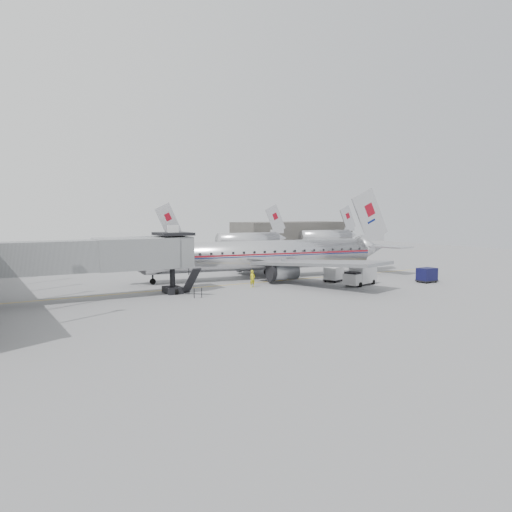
{
  "coord_description": "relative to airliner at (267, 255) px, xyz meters",
  "views": [
    {
      "loc": [
        -28.05,
        -45.21,
        8.43
      ],
      "look_at": [
        2.36,
        6.19,
        3.2
      ],
      "focal_mm": 35.0,
      "sensor_mm": 36.0,
      "label": 1
    }
  ],
  "objects": [
    {
      "name": "baggage_cart_navy",
      "position": [
        14.47,
        -13.24,
        -2.06
      ],
      "size": [
        2.28,
        1.76,
        1.75
      ],
      "rotation": [
        0.0,
        0.0,
        0.03
      ],
      "color": "black",
      "rests_on": "ground"
    },
    {
      "name": "baggage_cart_white",
      "position": [
        5.27,
        -6.9,
        -2.03
      ],
      "size": [
        2.8,
        2.51,
        1.81
      ],
      "rotation": [
        0.0,
        0.0,
        0.4
      ],
      "color": "silver",
      "rests_on": "ground"
    },
    {
      "name": "apron_line",
      "position": [
        -2.64,
        -2.9,
        -2.98
      ],
      "size": [
        60.0,
        0.15,
        0.01
      ],
      "primitive_type": "cube",
      "rotation": [
        0.0,
        0.0,
        1.57
      ],
      "color": "gold",
      "rests_on": "ground"
    },
    {
      "name": "distant_aircraft_near",
      "position": [
        -7.44,
        33.1,
        -0.25
      ],
      "size": [
        16.39,
        3.2,
        10.26
      ],
      "color": "silver",
      "rests_on": "ground"
    },
    {
      "name": "ramp_worker",
      "position": [
        -5.62,
        -5.9,
        -2.02
      ],
      "size": [
        0.79,
        0.6,
        1.94
      ],
      "primitive_type": "imported",
      "rotation": [
        0.0,
        0.0,
        0.21
      ],
      "color": "gold",
      "rests_on": "ground"
    },
    {
      "name": "airliner",
      "position": [
        0.0,
        0.0,
        0.0
      ],
      "size": [
        37.47,
        34.52,
        11.88
      ],
      "rotation": [
        0.0,
        0.0,
        -0.13
      ],
      "color": "silver",
      "rests_on": "ground"
    },
    {
      "name": "jet_bridge",
      "position": [
        -22.31,
        -5.23,
        1.19
      ],
      "size": [
        21.0,
        6.2,
        7.1
      ],
      "color": "#5C5E61",
      "rests_on": "ground"
    },
    {
      "name": "hangar",
      "position": [
        39.36,
        51.1,
        0.01
      ],
      "size": [
        30.0,
        12.0,
        6.0
      ],
      "primitive_type": "cube",
      "color": "#3A3835",
      "rests_on": "ground"
    },
    {
      "name": "service_van",
      "position": [
        5.92,
        -10.92,
        -1.84
      ],
      "size": [
        4.95,
        3.03,
        2.18
      ],
      "rotation": [
        0.0,
        0.0,
        0.29
      ],
      "color": "#BABABC",
      "rests_on": "ground"
    },
    {
      "name": "ground",
      "position": [
        -5.64,
        -8.9,
        -2.99
      ],
      "size": [
        160.0,
        160.0,
        0.0
      ],
      "primitive_type": "plane",
      "color": "slate",
      "rests_on": "ground"
    },
    {
      "name": "distant_aircraft_mid",
      "position": [
        18.56,
        37.1,
        -0.25
      ],
      "size": [
        16.39,
        3.2,
        10.26
      ],
      "color": "silver",
      "rests_on": "ground"
    },
    {
      "name": "distant_aircraft_far",
      "position": [
        42.56,
        41.1,
        -0.25
      ],
      "size": [
        16.39,
        3.2,
        10.26
      ],
      "color": "silver",
      "rests_on": "ground"
    }
  ]
}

